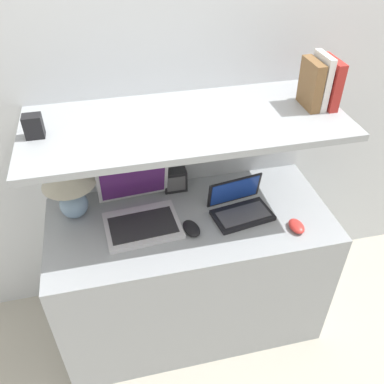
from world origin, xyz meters
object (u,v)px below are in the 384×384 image
at_px(router_box, 175,180).
at_px(book_brown, 311,84).
at_px(computer_mouse, 191,228).
at_px(book_white, 321,81).
at_px(laptop_large, 139,209).
at_px(second_mouse, 296,226).
at_px(book_red, 329,82).
at_px(table_lamp, 68,180).
at_px(shelf_gadget, 33,126).
at_px(laptop_small, 240,207).

relative_size(router_box, book_brown, 0.58).
xyz_separation_m(computer_mouse, router_box, (-0.01, 0.31, 0.04)).
height_order(book_white, book_brown, book_white).
bearing_deg(laptop_large, book_white, 1.43).
height_order(computer_mouse, second_mouse, same).
bearing_deg(router_box, book_red, -14.24).
height_order(computer_mouse, book_brown, book_brown).
bearing_deg(laptop_large, table_lamp, 161.83).
distance_m(second_mouse, router_box, 0.62).
bearing_deg(router_box, computer_mouse, -87.88).
height_order(second_mouse, book_white, book_white).
height_order(computer_mouse, shelf_gadget, shelf_gadget).
height_order(laptop_small, second_mouse, laptop_small).
relative_size(laptop_small, computer_mouse, 2.36).
relative_size(second_mouse, book_brown, 0.50).
relative_size(table_lamp, book_white, 1.41).
xyz_separation_m(table_lamp, router_box, (0.48, 0.08, -0.14)).
distance_m(computer_mouse, router_box, 0.31).
bearing_deg(book_red, book_brown, 180.00).
distance_m(laptop_large, laptop_small, 0.46).
height_order(computer_mouse, book_red, book_red).
xyz_separation_m(second_mouse, router_box, (-0.47, 0.40, 0.04)).
bearing_deg(book_red, table_lamp, 176.20).
bearing_deg(book_brown, router_box, 163.75).
distance_m(laptop_large, book_brown, 0.90).
height_order(laptop_small, shelf_gadget, shelf_gadget).
height_order(table_lamp, laptop_small, table_lamp).
xyz_separation_m(laptop_small, book_red, (0.37, 0.08, 0.53)).
bearing_deg(laptop_small, laptop_large, 171.93).
bearing_deg(second_mouse, shelf_gadget, 166.63).
bearing_deg(book_brown, table_lamp, 175.90).
bearing_deg(laptop_large, book_brown, 1.51).
height_order(router_box, book_white, book_white).
distance_m(laptop_large, router_box, 0.27).
relative_size(table_lamp, laptop_large, 0.87).
xyz_separation_m(second_mouse, book_red, (0.16, 0.24, 0.55)).
distance_m(laptop_small, book_white, 0.64).
relative_size(table_lamp, second_mouse, 3.13).
xyz_separation_m(second_mouse, shelf_gadget, (-1.01, 0.24, 0.50)).
height_order(laptop_large, book_red, book_red).
height_order(second_mouse, book_brown, book_brown).
relative_size(book_red, shelf_gadget, 2.25).
height_order(table_lamp, book_white, book_white).
height_order(table_lamp, second_mouse, table_lamp).
bearing_deg(book_red, router_box, 165.76).
distance_m(book_white, shelf_gadget, 1.13).
height_order(book_red, book_white, book_white).
relative_size(computer_mouse, book_brown, 0.62).
height_order(router_box, book_brown, book_brown).
height_order(table_lamp, shelf_gadget, shelf_gadget).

